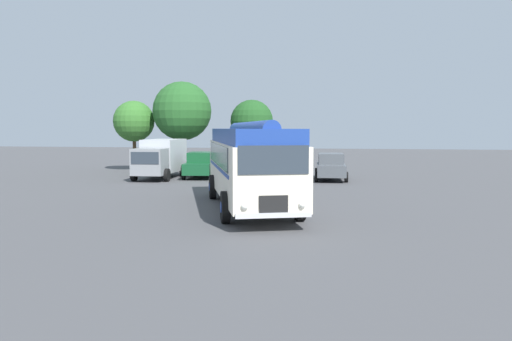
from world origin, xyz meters
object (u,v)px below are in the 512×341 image
(box_van, at_px, (161,157))
(car_far_right, at_px, (331,166))
(vintage_bus, at_px, (250,161))
(car_near_left, at_px, (201,165))
(car_mid_left, at_px, (246,166))
(car_mid_right, at_px, (289,167))

(box_van, bearing_deg, car_far_right, 3.28)
(vintage_bus, xyz_separation_m, car_near_left, (-5.46, 11.78, -1.05))
(car_mid_left, height_order, box_van, box_van)
(car_near_left, distance_m, car_mid_right, 5.97)
(box_van, bearing_deg, car_mid_right, -0.36)
(car_mid_left, bearing_deg, car_near_left, 175.11)
(car_mid_right, bearing_deg, car_far_right, 15.02)
(car_near_left, relative_size, car_far_right, 1.02)
(car_mid_right, xyz_separation_m, box_van, (-8.39, 0.05, 0.52))
(car_far_right, height_order, box_van, box_van)
(vintage_bus, relative_size, car_far_right, 2.41)
(car_far_right, relative_size, box_van, 0.73)
(vintage_bus, xyz_separation_m, car_far_right, (3.00, 11.72, -1.05))
(car_mid_right, distance_m, box_van, 8.40)
(vintage_bus, distance_m, car_mid_left, 11.80)
(car_near_left, bearing_deg, car_mid_left, -4.89)
(vintage_bus, xyz_separation_m, car_mid_left, (-2.38, 11.51, -1.05))
(vintage_bus, distance_m, box_van, 13.64)
(car_near_left, bearing_deg, car_far_right, -0.38)
(car_mid_right, xyz_separation_m, car_far_right, (2.53, 0.68, 0.00))
(car_mid_left, height_order, car_far_right, same)
(car_near_left, distance_m, car_far_right, 8.46)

